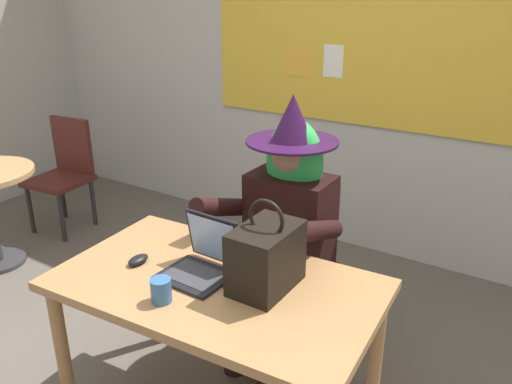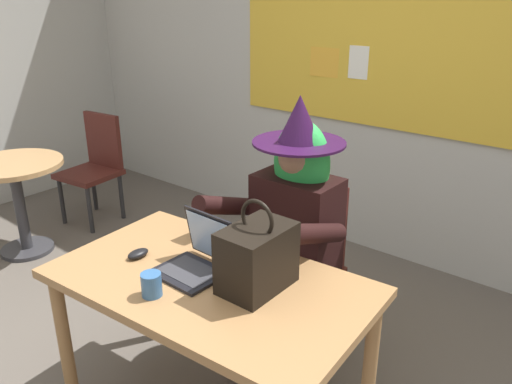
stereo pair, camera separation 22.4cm
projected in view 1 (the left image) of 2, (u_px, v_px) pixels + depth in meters
The scene contains 9 objects.
wall_back_bulletin at pixel (370, 53), 3.48m from camera, with size 6.25×2.18×2.85m.
desk_main at pixel (216, 300), 2.13m from camera, with size 1.37×0.84×0.73m.
chair_at_desk at pixel (294, 254), 2.77m from camera, with size 0.42×0.42×0.91m.
person_costumed at pixel (284, 215), 2.57m from camera, with size 0.59×0.69×1.38m.
laptop at pixel (202, 261), 2.14m from camera, with size 0.28×0.28×0.24m.
computer_mouse at pixel (138, 260), 2.22m from camera, with size 0.06×0.10×0.03m, color black.
handbag at pixel (266, 257), 2.01m from camera, with size 0.20×0.30×0.38m.
coffee_mug at pixel (161, 290), 1.94m from camera, with size 0.08×0.08×0.10m, color #336099.
chair_spare_by_window at pixel (65, 169), 4.13m from camera, with size 0.46×0.46×0.89m.
Camera 1 is at (1.29, -1.29, 1.84)m, focal length 36.10 mm.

